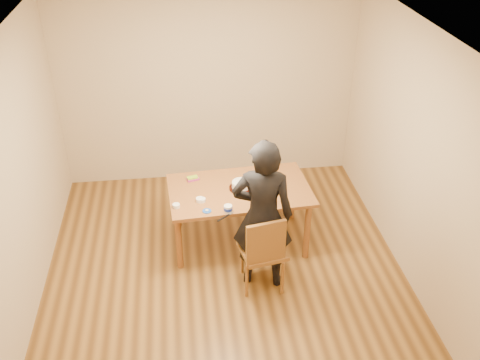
{
  "coord_description": "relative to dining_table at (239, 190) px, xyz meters",
  "views": [
    {
      "loc": [
        -0.4,
        -4.5,
        4.08
      ],
      "look_at": [
        0.23,
        0.59,
        0.9
      ],
      "focal_mm": 40.0,
      "sensor_mm": 36.0,
      "label": 1
    }
  ],
  "objects": [
    {
      "name": "candy_box_pink",
      "position": [
        -0.52,
        0.26,
        0.03
      ],
      "size": [
        0.16,
        0.11,
        0.02
      ],
      "primitive_type": "cube",
      "rotation": [
        0.0,
        0.0,
        0.31
      ],
      "color": "#EA376E",
      "rests_on": "dining_table"
    },
    {
      "name": "frosting_dome",
      "position": [
        0.01,
        0.0,
        0.12
      ],
      "size": [
        0.2,
        0.2,
        0.03
      ],
      "primitive_type": "ellipsoid",
      "color": "white",
      "rests_on": "cake"
    },
    {
      "name": "cake_plate",
      "position": [
        0.01,
        0.0,
        0.03
      ],
      "size": [
        0.27,
        0.27,
        0.02
      ],
      "primitive_type": "cylinder",
      "color": "#B4230C",
      "rests_on": "dining_table"
    },
    {
      "name": "spatula",
      "position": [
        -0.24,
        -0.55,
        0.02
      ],
      "size": [
        0.14,
        0.12,
        0.01
      ],
      "primitive_type": "cube",
      "rotation": [
        0.0,
        0.0,
        0.67
      ],
      "color": "black",
      "rests_on": "dining_table"
    },
    {
      "name": "ramekin_multi",
      "position": [
        -0.73,
        -0.28,
        0.04
      ],
      "size": [
        0.08,
        0.08,
        0.04
      ],
      "primitive_type": "cylinder",
      "color": "white",
      "rests_on": "dining_table"
    },
    {
      "name": "dining_chair",
      "position": [
        0.15,
        -0.78,
        -0.28
      ],
      "size": [
        0.52,
        0.52,
        0.04
      ],
      "primitive_type": "cube",
      "rotation": [
        0.0,
        0.0,
        0.19
      ],
      "color": "brown",
      "rests_on": "floor"
    },
    {
      "name": "dining_table",
      "position": [
        0.0,
        0.0,
        0.0
      ],
      "size": [
        1.68,
        1.06,
        0.04
      ],
      "primitive_type": "cube",
      "rotation": [
        0.0,
        0.0,
        0.06
      ],
      "color": "brown",
      "rests_on": "floor"
    },
    {
      "name": "ramekin_green",
      "position": [
        -0.47,
        -0.2,
        0.04
      ],
      "size": [
        0.09,
        0.09,
        0.04
      ],
      "primitive_type": "cylinder",
      "color": "white",
      "rests_on": "dining_table"
    },
    {
      "name": "frosting_lid",
      "position": [
        -0.41,
        -0.4,
        0.02
      ],
      "size": [
        0.1,
        0.1,
        0.01
      ],
      "primitive_type": "cylinder",
      "color": "#1B4CB4",
      "rests_on": "dining_table"
    },
    {
      "name": "candy_box_green",
      "position": [
        -0.53,
        0.26,
        0.05
      ],
      "size": [
        0.14,
        0.09,
        0.02
      ],
      "primitive_type": "cube",
      "rotation": [
        0.0,
        0.0,
        0.25
      ],
      "color": "green",
      "rests_on": "candy_box_pink"
    },
    {
      "name": "ramekin_yellow",
      "position": [
        -0.44,
        -0.21,
        0.04
      ],
      "size": [
        0.08,
        0.08,
        0.04
      ],
      "primitive_type": "cylinder",
      "color": "white",
      "rests_on": "dining_table"
    },
    {
      "name": "cake",
      "position": [
        0.01,
        0.0,
        0.07
      ],
      "size": [
        0.21,
        0.21,
        0.07
      ],
      "primitive_type": "cylinder",
      "color": "white",
      "rests_on": "cake_plate"
    },
    {
      "name": "frosting_tub",
      "position": [
        -0.18,
        -0.44,
        0.06
      ],
      "size": [
        0.09,
        0.09,
        0.08
      ],
      "primitive_type": "cylinder",
      "color": "white",
      "rests_on": "dining_table"
    },
    {
      "name": "frosting_dollop",
      "position": [
        -0.41,
        -0.4,
        0.04
      ],
      "size": [
        0.04,
        0.04,
        0.02
      ],
      "primitive_type": "ellipsoid",
      "color": "white",
      "rests_on": "frosting_lid"
    },
    {
      "name": "room_shell",
      "position": [
        -0.23,
        -0.29,
        0.62
      ],
      "size": [
        4.0,
        4.5,
        2.7
      ],
      "color": "#5A3816",
      "rests_on": "ground"
    },
    {
      "name": "person",
      "position": [
        0.15,
        -0.73,
        0.14
      ],
      "size": [
        0.71,
        0.53,
        1.75
      ],
      "primitive_type": "imported",
      "rotation": [
        0.0,
        0.0,
        2.95
      ],
      "color": "black",
      "rests_on": "floor"
    }
  ]
}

